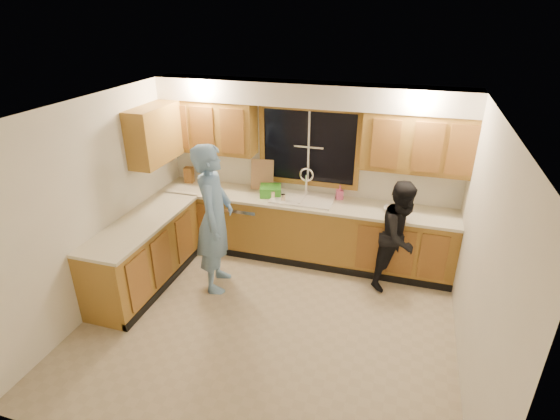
{
  "coord_description": "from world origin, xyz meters",
  "views": [
    {
      "loc": [
        1.32,
        -3.83,
        3.39
      ],
      "look_at": [
        -0.04,
        0.65,
        1.18
      ],
      "focal_mm": 28.0,
      "sensor_mm": 36.0,
      "label": 1
    }
  ],
  "objects_px": {
    "man": "(214,219)",
    "dish_crate": "(271,191)",
    "bowl": "(391,209)",
    "dishwasher": "(247,224)",
    "stove": "(118,277)",
    "sink": "(303,203)",
    "woman": "(401,236)",
    "knife_block": "(189,175)",
    "soap_bottle": "(340,192)"
  },
  "relations": [
    {
      "from": "man",
      "to": "woman",
      "type": "relative_size",
      "value": 1.32
    },
    {
      "from": "man",
      "to": "knife_block",
      "type": "xyz_separation_m",
      "value": [
        -0.94,
        1.15,
        0.07
      ]
    },
    {
      "from": "dishwasher",
      "to": "stove",
      "type": "relative_size",
      "value": 0.91
    },
    {
      "from": "man",
      "to": "bowl",
      "type": "bearing_deg",
      "value": -77.54
    },
    {
      "from": "knife_block",
      "to": "sink",
      "type": "bearing_deg",
      "value": -9.89
    },
    {
      "from": "knife_block",
      "to": "stove",
      "type": "bearing_deg",
      "value": -94.82
    },
    {
      "from": "woman",
      "to": "soap_bottle",
      "type": "height_order",
      "value": "woman"
    },
    {
      "from": "dishwasher",
      "to": "dish_crate",
      "type": "bearing_deg",
      "value": 4.95
    },
    {
      "from": "dishwasher",
      "to": "woman",
      "type": "xyz_separation_m",
      "value": [
        2.23,
        -0.32,
        0.32
      ]
    },
    {
      "from": "man",
      "to": "stove",
      "type": "bearing_deg",
      "value": 118.37
    },
    {
      "from": "dishwasher",
      "to": "stove",
      "type": "bearing_deg",
      "value": -117.69
    },
    {
      "from": "dish_crate",
      "to": "bowl",
      "type": "distance_m",
      "value": 1.69
    },
    {
      "from": "man",
      "to": "dish_crate",
      "type": "relative_size",
      "value": 6.59
    },
    {
      "from": "sink",
      "to": "bowl",
      "type": "bearing_deg",
      "value": -0.41
    },
    {
      "from": "dishwasher",
      "to": "man",
      "type": "distance_m",
      "value": 1.14
    },
    {
      "from": "stove",
      "to": "soap_bottle",
      "type": "relative_size",
      "value": 4.52
    },
    {
      "from": "woman",
      "to": "knife_block",
      "type": "height_order",
      "value": "woman"
    },
    {
      "from": "dishwasher",
      "to": "bowl",
      "type": "relative_size",
      "value": 3.99
    },
    {
      "from": "man",
      "to": "bowl",
      "type": "height_order",
      "value": "man"
    },
    {
      "from": "man",
      "to": "knife_block",
      "type": "height_order",
      "value": "man"
    },
    {
      "from": "dishwasher",
      "to": "woman",
      "type": "bearing_deg",
      "value": -8.14
    },
    {
      "from": "soap_bottle",
      "to": "bowl",
      "type": "xyz_separation_m",
      "value": [
        0.72,
        -0.18,
        -0.07
      ]
    },
    {
      "from": "soap_bottle",
      "to": "knife_block",
      "type": "bearing_deg",
      "value": -179.23
    },
    {
      "from": "dishwasher",
      "to": "man",
      "type": "relative_size",
      "value": 0.42
    },
    {
      "from": "dishwasher",
      "to": "dish_crate",
      "type": "xyz_separation_m",
      "value": [
        0.37,
        0.03,
        0.58
      ]
    },
    {
      "from": "sink",
      "to": "stove",
      "type": "bearing_deg",
      "value": -134.61
    },
    {
      "from": "dishwasher",
      "to": "man",
      "type": "xyz_separation_m",
      "value": [
        -0.03,
        -1.0,
        0.56
      ]
    },
    {
      "from": "woman",
      "to": "dish_crate",
      "type": "bearing_deg",
      "value": 118.01
    },
    {
      "from": "sink",
      "to": "woman",
      "type": "relative_size",
      "value": 0.59
    },
    {
      "from": "sink",
      "to": "dish_crate",
      "type": "distance_m",
      "value": 0.5
    },
    {
      "from": "sink",
      "to": "stove",
      "type": "distance_m",
      "value": 2.6
    },
    {
      "from": "sink",
      "to": "stove",
      "type": "relative_size",
      "value": 0.96
    },
    {
      "from": "soap_bottle",
      "to": "bowl",
      "type": "distance_m",
      "value": 0.75
    },
    {
      "from": "bowl",
      "to": "sink",
      "type": "bearing_deg",
      "value": 179.59
    },
    {
      "from": "dish_crate",
      "to": "stove",
      "type": "bearing_deg",
      "value": -125.64
    },
    {
      "from": "dishwasher",
      "to": "sink",
      "type": "bearing_deg",
      "value": 0.99
    },
    {
      "from": "soap_bottle",
      "to": "dish_crate",
      "type": "bearing_deg",
      "value": -171.16
    },
    {
      "from": "knife_block",
      "to": "soap_bottle",
      "type": "distance_m",
      "value": 2.32
    },
    {
      "from": "bowl",
      "to": "dishwasher",
      "type": "bearing_deg",
      "value": -179.84
    },
    {
      "from": "dishwasher",
      "to": "dish_crate",
      "type": "relative_size",
      "value": 2.79
    },
    {
      "from": "stove",
      "to": "knife_block",
      "type": "height_order",
      "value": "knife_block"
    },
    {
      "from": "stove",
      "to": "man",
      "type": "height_order",
      "value": "man"
    },
    {
      "from": "woman",
      "to": "stove",
      "type": "bearing_deg",
      "value": 153.82
    },
    {
      "from": "stove",
      "to": "bowl",
      "type": "height_order",
      "value": "bowl"
    },
    {
      "from": "sink",
      "to": "bowl",
      "type": "xyz_separation_m",
      "value": [
        1.21,
        -0.01,
        0.08
      ]
    },
    {
      "from": "stove",
      "to": "man",
      "type": "relative_size",
      "value": 0.46
    },
    {
      "from": "sink",
      "to": "bowl",
      "type": "relative_size",
      "value": 4.18
    },
    {
      "from": "stove",
      "to": "knife_block",
      "type": "relative_size",
      "value": 3.8
    },
    {
      "from": "dish_crate",
      "to": "woman",
      "type": "bearing_deg",
      "value": -10.69
    },
    {
      "from": "knife_block",
      "to": "man",
      "type": "bearing_deg",
      "value": -56.19
    }
  ]
}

